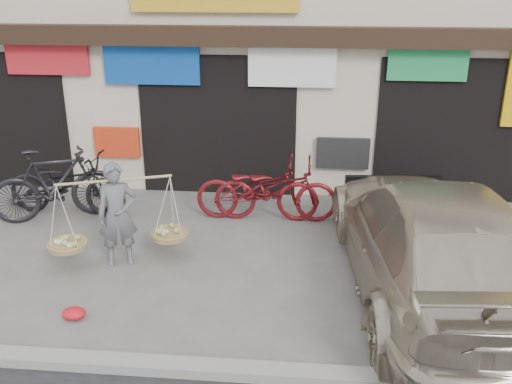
# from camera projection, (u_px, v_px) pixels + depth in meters

# --- Properties ---
(ground) EXTENTS (70.00, 70.00, 0.00)m
(ground) POSITION_uv_depth(u_px,v_px,m) (182.00, 279.00, 8.19)
(ground) COLOR slate
(ground) RESTS_ON ground
(kerb) EXTENTS (70.00, 0.25, 0.12)m
(kerb) POSITION_uv_depth(u_px,v_px,m) (144.00, 365.00, 6.31)
(kerb) COLOR gray
(kerb) RESTS_ON ground
(shophouse_block) EXTENTS (14.00, 6.32, 7.00)m
(shophouse_block) POSITION_uv_depth(u_px,v_px,m) (236.00, 3.00, 12.90)
(shophouse_block) COLOR beige
(shophouse_block) RESTS_ON ground
(street_vendor) EXTENTS (1.97, 1.06, 1.58)m
(street_vendor) POSITION_uv_depth(u_px,v_px,m) (118.00, 219.00, 8.40)
(street_vendor) COLOR slate
(street_vendor) RESTS_ON ground
(bike_0) EXTENTS (2.24, 0.90, 1.15)m
(bike_0) POSITION_uv_depth(u_px,v_px,m) (67.00, 184.00, 10.19)
(bike_0) COLOR black
(bike_0) RESTS_ON ground
(bike_1) EXTENTS (2.25, 1.43, 1.31)m
(bike_1) POSITION_uv_depth(u_px,v_px,m) (55.00, 184.00, 9.96)
(bike_1) COLOR black
(bike_1) RESTS_ON ground
(bike_2) EXTENTS (2.16, 0.77, 1.13)m
(bike_2) POSITION_uv_depth(u_px,v_px,m) (257.00, 189.00, 9.98)
(bike_2) COLOR maroon
(bike_2) RESTS_ON ground
(bike_3) EXTENTS (2.16, 0.77, 1.13)m
(bike_3) POSITION_uv_depth(u_px,v_px,m) (276.00, 190.00, 9.95)
(bike_3) COLOR maroon
(bike_3) RESTS_ON ground
(suv) EXTENTS (2.65, 5.69, 1.61)m
(suv) POSITION_uv_depth(u_px,v_px,m) (434.00, 240.00, 7.55)
(suv) COLOR #BFB199
(suv) RESTS_ON ground
(red_bag) EXTENTS (0.31, 0.25, 0.14)m
(red_bag) POSITION_uv_depth(u_px,v_px,m) (74.00, 313.00, 7.25)
(red_bag) COLOR red
(red_bag) RESTS_ON ground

